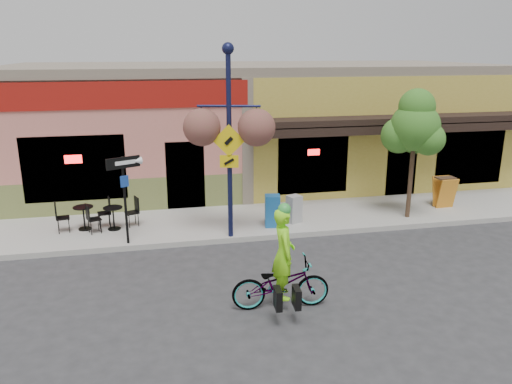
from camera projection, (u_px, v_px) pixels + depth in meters
ground at (308, 244)px, 13.43m from camera, size 90.00×90.00×0.00m
sidewalk at (289, 218)px, 15.29m from camera, size 24.00×3.00×0.15m
curb at (302, 234)px, 13.93m from camera, size 24.00×0.12×0.15m
building at (253, 122)px, 19.86m from camera, size 18.20×8.20×4.50m
bicycle at (281, 284)px, 10.01m from camera, size 2.02×0.81×1.04m
cyclist_rider at (283, 265)px, 9.91m from camera, size 0.49×0.70×1.86m
lamp_post at (229, 144)px, 12.90m from camera, size 1.73×1.02×5.08m
one_way_sign at (125, 201)px, 12.79m from camera, size 0.89×0.55×2.32m
cafe_set_left at (84, 215)px, 13.98m from camera, size 1.56×0.96×0.88m
cafe_set_right at (113, 215)px, 13.99m from camera, size 1.58×1.16×0.85m
newspaper_box_blue at (272, 211)px, 14.22m from camera, size 0.47×0.43×0.93m
newspaper_box_grey at (294, 209)px, 14.59m from camera, size 0.47×0.45×0.80m
street_tree at (413, 154)px, 14.62m from camera, size 1.94×1.94×3.89m
sandwich_board at (447, 194)px, 15.80m from camera, size 0.60×0.45×0.99m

